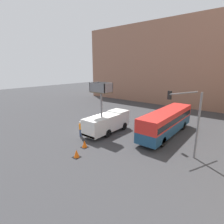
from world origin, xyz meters
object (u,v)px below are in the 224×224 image
Objects in this scene: road_worker_near_truck at (81,128)px; traffic_cone_mid_road at (85,144)px; utility_truck at (107,121)px; city_bus at (167,121)px; traffic_light_pole at (187,111)px; traffic_cone_near_truck at (77,154)px; road_worker_directing at (142,132)px.

road_worker_near_truck is 3.34m from traffic_cone_mid_road.
utility_truck is 7.39m from city_bus.
traffic_light_pole is at bearing 33.30° from traffic_cone_mid_road.
traffic_light_pole reaches higher than traffic_cone_mid_road.
utility_truck is at bearing 105.99° from traffic_cone_near_truck.
traffic_cone_near_truck is (-7.38, -7.41, -3.82)m from traffic_light_pole.
utility_truck is at bearing 100.92° from traffic_cone_mid_road.
road_worker_directing is (4.61, 0.84, -0.61)m from utility_truck.
utility_truck reaches higher than road_worker_directing.
road_worker_near_truck reaches higher than traffic_cone_mid_road.
utility_truck reaches higher than traffic_light_pole.
traffic_cone_near_truck is (-4.24, -10.75, -1.48)m from city_bus.
road_worker_directing is (-1.55, -3.25, -0.89)m from city_bus.
traffic_cone_mid_road reaches higher than traffic_cone_near_truck.
utility_truck reaches higher than traffic_cone_near_truck.
road_worker_directing is at bearing -130.69° from road_worker_near_truck.
utility_truck is 8.84× the size of traffic_cone_near_truck.
utility_truck is at bearing -56.97° from road_worker_directing.
traffic_cone_near_truck is 0.99× the size of traffic_cone_mid_road.
traffic_cone_mid_road is (-0.99, 1.91, 0.00)m from traffic_cone_near_truck.
traffic_light_pole reaches higher than road_worker_directing.
traffic_cone_mid_road is (-8.38, -5.50, -3.82)m from traffic_light_pole.
traffic_light_pole is at bearing -156.09° from city_bus.
traffic_cone_mid_road is at bearing -10.65° from road_worker_directing.
utility_truck reaches higher than traffic_cone_mid_road.
road_worker_near_truck is at bearing 145.61° from traffic_cone_mid_road.
traffic_cone_mid_road is at bearing -146.70° from traffic_light_pole.
traffic_cone_near_truck is (1.91, -6.67, -1.19)m from utility_truck.
traffic_light_pole is 7.98× the size of traffic_cone_near_truck.
city_bus is at bearing 177.29° from road_worker_directing.
traffic_cone_mid_road is at bearing 130.12° from city_bus.
traffic_light_pole is at bearing 45.09° from traffic_cone_near_truck.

